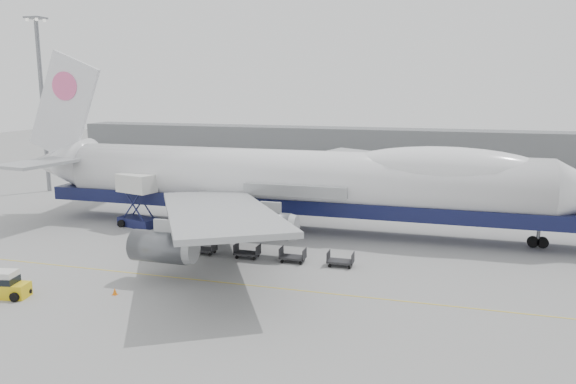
% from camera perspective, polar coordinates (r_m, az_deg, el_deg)
% --- Properties ---
extents(ground, '(260.00, 260.00, 0.00)m').
position_cam_1_polar(ground, '(51.53, -2.96, -7.09)').
color(ground, gray).
rests_on(ground, ground).
extents(apron_line, '(60.00, 0.15, 0.01)m').
position_cam_1_polar(apron_line, '(46.22, -5.42, -9.26)').
color(apron_line, gold).
rests_on(apron_line, ground).
extents(hangar, '(110.00, 8.00, 7.00)m').
position_cam_1_polar(hangar, '(119.84, 3.50, 4.90)').
color(hangar, slate).
rests_on(hangar, ground).
extents(floodlight_mast, '(2.40, 2.40, 25.43)m').
position_cam_1_polar(floodlight_mast, '(91.27, -23.72, 8.95)').
color(floodlight_mast, slate).
rests_on(floodlight_mast, ground).
extents(airliner, '(67.00, 55.30, 19.98)m').
position_cam_1_polar(airliner, '(61.18, 1.25, 1.22)').
color(airliner, white).
rests_on(airliner, ground).
extents(catering_truck, '(5.06, 4.06, 6.02)m').
position_cam_1_polar(catering_truck, '(65.50, -15.06, -0.47)').
color(catering_truck, '#181C48').
rests_on(catering_truck, ground).
extents(baggage_tug, '(3.02, 1.96, 2.05)m').
position_cam_1_polar(baggage_tug, '(47.95, -26.59, -8.50)').
color(baggage_tug, yellow).
rests_on(baggage_tug, ground).
extents(traffic_cone, '(0.37, 0.37, 0.55)m').
position_cam_1_polar(traffic_cone, '(45.64, -17.19, -9.63)').
color(traffic_cone, orange).
rests_on(traffic_cone, ground).
extents(dolly_0, '(2.30, 1.35, 1.30)m').
position_cam_1_polar(dolly_0, '(56.10, -12.66, -5.27)').
color(dolly_0, '#2D2D30').
rests_on(dolly_0, ground).
extents(dolly_1, '(2.30, 1.35, 1.30)m').
position_cam_1_polar(dolly_1, '(54.17, -8.55, -5.71)').
color(dolly_1, '#2D2D30').
rests_on(dolly_1, ground).
extents(dolly_2, '(2.30, 1.35, 1.30)m').
position_cam_1_polar(dolly_2, '(52.53, -4.16, -6.14)').
color(dolly_2, '#2D2D30').
rests_on(dolly_2, ground).
extents(dolly_3, '(2.30, 1.35, 1.30)m').
position_cam_1_polar(dolly_3, '(51.23, 0.49, -6.56)').
color(dolly_3, '#2D2D30').
rests_on(dolly_3, ground).
extents(dolly_4, '(2.30, 1.35, 1.30)m').
position_cam_1_polar(dolly_4, '(50.27, 5.35, -6.95)').
color(dolly_4, '#2D2D30').
rests_on(dolly_4, ground).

